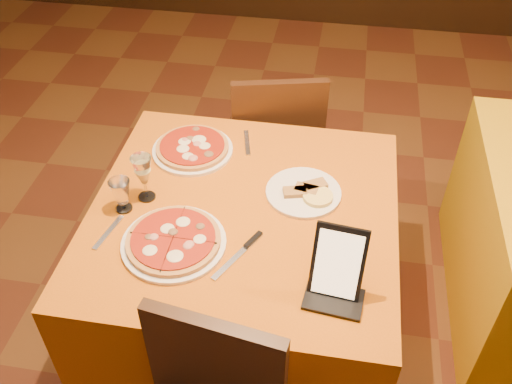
% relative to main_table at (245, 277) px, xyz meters
% --- Properties ---
extents(main_table, '(1.10, 1.10, 0.75)m').
position_rel_main_table_xyz_m(main_table, '(0.00, 0.00, 0.00)').
color(main_table, '#BE600C').
rests_on(main_table, floor).
extents(chair_main_far, '(0.52, 0.52, 0.91)m').
position_rel_main_table_xyz_m(chair_main_far, '(0.00, 0.81, 0.08)').
color(chair_main_far, black).
rests_on(chair_main_far, floor).
extents(pizza_near, '(0.36, 0.36, 0.03)m').
position_rel_main_table_xyz_m(pizza_near, '(-0.20, -0.21, 0.39)').
color(pizza_near, white).
rests_on(pizza_near, main_table).
extents(pizza_far, '(0.33, 0.33, 0.03)m').
position_rel_main_table_xyz_m(pizza_far, '(-0.26, 0.30, 0.39)').
color(pizza_far, white).
rests_on(pizza_far, main_table).
extents(cutlet_dish, '(0.28, 0.28, 0.03)m').
position_rel_main_table_xyz_m(cutlet_dish, '(0.20, 0.12, 0.39)').
color(cutlet_dish, white).
rests_on(cutlet_dish, main_table).
extents(wine_glass, '(0.11, 0.11, 0.19)m').
position_rel_main_table_xyz_m(wine_glass, '(-0.36, 0.01, 0.47)').
color(wine_glass, '#DED27E').
rests_on(wine_glass, main_table).
extents(water_glass, '(0.08, 0.08, 0.13)m').
position_rel_main_table_xyz_m(water_glass, '(-0.42, -0.07, 0.44)').
color(water_glass, white).
rests_on(water_glass, main_table).
extents(tablet, '(0.17, 0.11, 0.23)m').
position_rel_main_table_xyz_m(tablet, '(0.35, -0.30, 0.49)').
color(tablet, black).
rests_on(tablet, main_table).
extents(knife, '(0.14, 0.23, 0.01)m').
position_rel_main_table_xyz_m(knife, '(0.02, -0.22, 0.38)').
color(knife, silver).
rests_on(knife, main_table).
extents(fork_near, '(0.06, 0.17, 0.01)m').
position_rel_main_table_xyz_m(fork_near, '(-0.44, -0.19, 0.38)').
color(fork_near, '#B9B9C0').
rests_on(fork_near, main_table).
extents(fork_far, '(0.06, 0.17, 0.01)m').
position_rel_main_table_xyz_m(fork_far, '(-0.06, 0.39, 0.38)').
color(fork_far, silver).
rests_on(fork_far, main_table).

